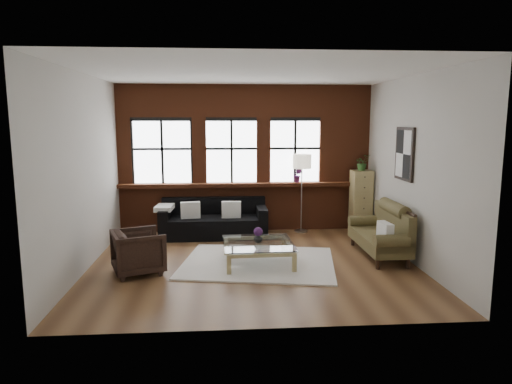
{
  "coord_description": "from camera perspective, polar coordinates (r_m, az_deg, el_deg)",
  "views": [
    {
      "loc": [
        -0.5,
        -7.56,
        2.45
      ],
      "look_at": [
        0.1,
        0.6,
        1.15
      ],
      "focal_mm": 32.0,
      "sensor_mm": 36.0,
      "label": 1
    }
  ],
  "objects": [
    {
      "name": "floor_lamp",
      "position": [
        9.99,
        5.72,
        0.24
      ],
      "size": [
        0.4,
        0.4,
        1.86
      ],
      "primitive_type": null,
      "color": "#A5A5A8",
      "rests_on": "floor"
    },
    {
      "name": "window_mid",
      "position": [
        10.03,
        -3.07,
        5.01
      ],
      "size": [
        1.38,
        0.1,
        1.5
      ],
      "primitive_type": null,
      "color": "black",
      "rests_on": "brick_backwall"
    },
    {
      "name": "wall_poster",
      "position": [
        8.51,
        18.09,
        4.55
      ],
      "size": [
        0.05,
        0.74,
        0.94
      ],
      "primitive_type": null,
      "color": "black",
      "rests_on": "wall_right"
    },
    {
      "name": "sill_plant",
      "position": [
        10.09,
        5.26,
        2.12
      ],
      "size": [
        0.22,
        0.21,
        0.33
      ],
      "primitive_type": "imported",
      "rotation": [
        0.0,
        0.0,
        -0.41
      ],
      "color": "#471C53",
      "rests_on": "sill_ledge"
    },
    {
      "name": "flowers",
      "position": [
        7.76,
        0.27,
        -4.98
      ],
      "size": [
        0.15,
        0.15,
        0.15
      ],
      "primitive_type": "sphere",
      "color": "#471C53",
      "rests_on": "vase"
    },
    {
      "name": "wall_left",
      "position": [
        7.93,
        -20.68,
        2.3
      ],
      "size": [
        0.0,
        5.0,
        5.0
      ],
      "primitive_type": "plane",
      "rotation": [
        1.57,
        0.0,
        1.57
      ],
      "color": "#BAB7AD",
      "rests_on": "ground"
    },
    {
      "name": "pillow_a",
      "position": [
        9.56,
        -8.2,
        -2.25
      ],
      "size": [
        0.42,
        0.2,
        0.34
      ],
      "primitive_type": "cube",
      "rotation": [
        0.0,
        0.0,
        0.16
      ],
      "color": "silver",
      "rests_on": "dark_sofa"
    },
    {
      "name": "window_left",
      "position": [
        10.11,
        -11.63,
        4.87
      ],
      "size": [
        1.38,
        0.1,
        1.5
      ],
      "primitive_type": null,
      "color": "black",
      "rests_on": "brick_backwall"
    },
    {
      "name": "potted_plant_top",
      "position": [
        10.11,
        13.14,
        3.6
      ],
      "size": [
        0.36,
        0.33,
        0.34
      ],
      "primitive_type": "imported",
      "rotation": [
        0.0,
        0.0,
        0.22
      ],
      "color": "#2D5923",
      "rests_on": "drawer_chest"
    },
    {
      "name": "coffee_table",
      "position": [
        7.86,
        0.27,
        -7.69
      ],
      "size": [
        1.22,
        1.22,
        0.39
      ],
      "primitive_type": null,
      "rotation": [
        0.0,
        0.0,
        0.04
      ],
      "color": "#9F8E56",
      "rests_on": "shag_rug"
    },
    {
      "name": "brick_backwall",
      "position": [
        10.04,
        -1.35,
        4.17
      ],
      "size": [
        5.5,
        0.12,
        3.2
      ],
      "primitive_type": null,
      "color": "brown",
      "rests_on": "floor"
    },
    {
      "name": "ceiling",
      "position": [
        7.61,
        -0.43,
        14.69
      ],
      "size": [
        5.5,
        5.5,
        0.0
      ],
      "primitive_type": "plane",
      "rotation": [
        3.14,
        0.0,
        0.0
      ],
      "color": "white",
      "rests_on": "ground"
    },
    {
      "name": "sill_ledge",
      "position": [
        10.02,
        -1.31,
        0.93
      ],
      "size": [
        5.5,
        0.3,
        0.08
      ],
      "primitive_type": "cube",
      "color": "brown",
      "rests_on": "brick_backwall"
    },
    {
      "name": "pillow_b",
      "position": [
        9.54,
        -3.1,
        -2.2
      ],
      "size": [
        0.41,
        0.16,
        0.34
      ],
      "primitive_type": "cube",
      "rotation": [
        0.0,
        0.0,
        -0.04
      ],
      "color": "silver",
      "rests_on": "dark_sofa"
    },
    {
      "name": "pillow_settee",
      "position": [
        8.01,
        15.83,
        -4.88
      ],
      "size": [
        0.18,
        0.39,
        0.34
      ],
      "primitive_type": "cube",
      "rotation": [
        0.0,
        0.0,
        0.1
      ],
      "color": "silver",
      "rests_on": "vintage_settee"
    },
    {
      "name": "vintage_settee",
      "position": [
        8.54,
        15.11,
        -4.77
      ],
      "size": [
        0.76,
        1.72,
        0.92
      ],
      "primitive_type": null,
      "color": "#4E4424",
      "rests_on": "floor"
    },
    {
      "name": "window_right",
      "position": [
        10.16,
        4.88,
        5.04
      ],
      "size": [
        1.38,
        0.1,
        1.5
      ],
      "primitive_type": null,
      "color": "black",
      "rests_on": "brick_backwall"
    },
    {
      "name": "armchair",
      "position": [
        7.61,
        -14.47,
        -7.24
      ],
      "size": [
        0.99,
        0.98,
        0.71
      ],
      "primitive_type": "imported",
      "rotation": [
        0.0,
        0.0,
        1.93
      ],
      "color": "black",
      "rests_on": "floor"
    },
    {
      "name": "shag_rug",
      "position": [
        7.95,
        0.29,
        -8.8
      ],
      "size": [
        2.87,
        2.43,
        0.03
      ],
      "primitive_type": "cube",
      "rotation": [
        0.0,
        0.0,
        -0.18
      ],
      "color": "silver",
      "rests_on": "floor"
    },
    {
      "name": "wall_right",
      "position": [
        8.27,
        18.98,
        2.64
      ],
      "size": [
        0.0,
        5.0,
        5.0
      ],
      "primitive_type": "plane",
      "rotation": [
        1.57,
        0.0,
        -1.57
      ],
      "color": "#BAB7AD",
      "rests_on": "ground"
    },
    {
      "name": "wall_back",
      "position": [
        10.1,
        -1.36,
        4.2
      ],
      "size": [
        5.5,
        0.0,
        5.5
      ],
      "primitive_type": "plane",
      "rotation": [
        1.57,
        0.0,
        0.0
      ],
      "color": "#BAB7AD",
      "rests_on": "ground"
    },
    {
      "name": "floor",
      "position": [
        7.96,
        -0.4,
        -8.9
      ],
      "size": [
        5.5,
        5.5,
        0.0
      ],
      "primitive_type": "plane",
      "color": "brown",
      "rests_on": "ground"
    },
    {
      "name": "wall_front",
      "position": [
        5.15,
        1.44,
        -0.45
      ],
      "size": [
        5.5,
        0.0,
        5.5
      ],
      "primitive_type": "plane",
      "rotation": [
        -1.57,
        0.0,
        0.0
      ],
      "color": "#BAB7AD",
      "rests_on": "ground"
    },
    {
      "name": "vase",
      "position": [
        7.79,
        0.27,
        -5.76
      ],
      "size": [
        0.17,
        0.17,
        0.16
      ],
      "primitive_type": "imported",
      "rotation": [
        0.0,
        0.0,
        -0.11
      ],
      "color": "#B2B2B2",
      "rests_on": "coffee_table"
    },
    {
      "name": "dark_sofa",
      "position": [
        9.68,
        -5.31,
        -3.22
      ],
      "size": [
        2.23,
        0.9,
        0.81
      ],
      "primitive_type": null,
      "color": "black",
      "rests_on": "floor"
    },
    {
      "name": "drawer_chest",
      "position": [
        10.22,
        12.97,
        -1.17
      ],
      "size": [
        0.42,
        0.42,
        1.36
      ],
      "primitive_type": "cube",
      "color": "#9F8E56",
      "rests_on": "floor"
    }
  ]
}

